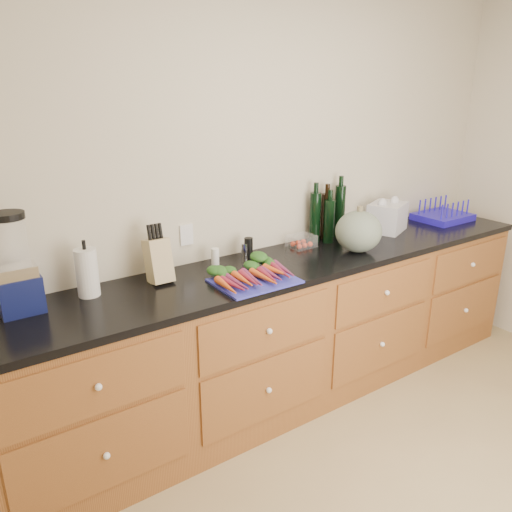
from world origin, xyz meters
TOP-DOWN VIEW (x-y plane):
  - wall_back at (0.00, 1.62)m, footprint 4.10×0.05m
  - cabinets at (0.00, 1.30)m, footprint 3.60×0.64m
  - countertop at (0.00, 1.30)m, footprint 3.64×0.62m
  - cutting_board at (-0.43, 1.14)m, footprint 0.43×0.33m
  - carrots at (-0.43, 1.18)m, footprint 0.42×0.31m
  - squash at (0.40, 1.20)m, footprint 0.29×0.29m
  - blender_appliance at (-1.53, 1.46)m, footprint 0.19×0.19m
  - paper_towel at (-1.22, 1.46)m, footprint 0.11×0.11m
  - knife_block at (-0.85, 1.44)m, footprint 0.12×0.12m
  - grinder_salt at (-0.48, 1.48)m, footprint 0.05×0.05m
  - grinder_pepper at (-0.25, 1.48)m, footprint 0.05×0.05m
  - canister_chrome at (-0.28, 1.48)m, footprint 0.04×0.04m
  - tomato_box at (0.16, 1.47)m, footprint 0.17×0.13m
  - bottles at (0.41, 1.51)m, footprint 0.29×0.15m
  - grocery_bag at (0.91, 1.42)m, footprint 0.34×0.31m
  - dish_rack at (1.50, 1.38)m, footprint 0.40×0.32m

SIDE VIEW (x-z plane):
  - cabinets at x=0.00m, z-range 0.00..0.90m
  - countertop at x=0.00m, z-range 0.90..0.94m
  - cutting_board at x=-0.43m, z-range 0.94..0.95m
  - carrots at x=-0.43m, z-range 0.95..1.01m
  - tomato_box at x=0.16m, z-range 0.94..1.02m
  - dish_rack at x=1.50m, z-range 0.90..1.06m
  - canister_chrome at x=-0.28m, z-range 0.94..1.04m
  - grinder_salt at x=-0.48m, z-range 0.94..1.04m
  - grinder_pepper at x=-0.25m, z-range 0.94..1.07m
  - grocery_bag at x=0.91m, z-range 0.94..1.14m
  - knife_block at x=-0.85m, z-range 0.94..1.17m
  - paper_towel at x=-1.22m, z-range 0.94..1.18m
  - squash at x=0.40m, z-range 0.94..1.20m
  - bottles at x=0.41m, z-range 0.92..1.28m
  - blender_appliance at x=-1.53m, z-range 0.91..1.38m
  - wall_back at x=0.00m, z-range 0.00..2.60m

